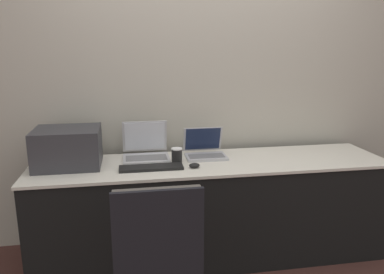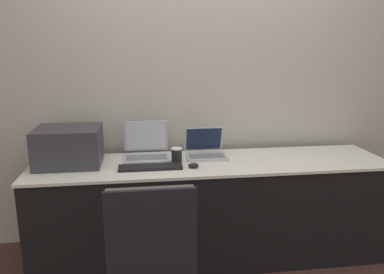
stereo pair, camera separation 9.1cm
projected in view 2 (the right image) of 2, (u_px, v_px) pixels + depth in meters
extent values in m
cube|color=#B7B2A3|center=(203.00, 80.00, 2.97)|extent=(8.00, 0.05, 2.60)
cube|color=black|center=(211.00, 211.00, 2.79)|extent=(2.54, 0.60, 0.73)
cube|color=silver|center=(212.00, 163.00, 2.70)|extent=(2.56, 0.62, 0.02)
cube|color=#333338|center=(69.00, 146.00, 2.61)|extent=(0.44, 0.36, 0.26)
cube|color=black|center=(67.00, 132.00, 2.54)|extent=(0.35, 0.28, 0.05)
cube|color=#B7B7BC|center=(147.00, 158.00, 2.76)|extent=(0.34, 0.25, 0.02)
cube|color=slate|center=(147.00, 157.00, 2.74)|extent=(0.30, 0.14, 0.00)
cube|color=#B7B7BC|center=(146.00, 136.00, 2.88)|extent=(0.34, 0.07, 0.25)
cube|color=silver|center=(146.00, 136.00, 2.87)|extent=(0.30, 0.06, 0.22)
cube|color=#B7B7BC|center=(206.00, 157.00, 2.78)|extent=(0.30, 0.20, 0.02)
cube|color=slate|center=(207.00, 156.00, 2.77)|extent=(0.26, 0.11, 0.00)
cube|color=#B7B7BC|center=(204.00, 139.00, 2.89)|extent=(0.30, 0.07, 0.19)
cube|color=#192342|center=(204.00, 139.00, 2.88)|extent=(0.27, 0.06, 0.17)
cube|color=black|center=(150.00, 167.00, 2.54)|extent=(0.43, 0.12, 0.02)
cylinder|color=black|center=(177.00, 156.00, 2.66)|extent=(0.07, 0.07, 0.10)
cylinder|color=white|center=(177.00, 149.00, 2.65)|extent=(0.08, 0.08, 0.01)
ellipsoid|color=black|center=(194.00, 166.00, 2.56)|extent=(0.07, 0.05, 0.03)
cube|color=#4C4742|center=(151.00, 257.00, 2.04)|extent=(0.41, 0.41, 0.04)
cube|color=#4C4742|center=(151.00, 232.00, 1.80)|extent=(0.41, 0.03, 0.46)
cylinder|color=silver|center=(182.00, 272.00, 2.30)|extent=(0.02, 0.02, 0.42)
cube|color=black|center=(152.00, 239.00, 1.78)|extent=(0.43, 0.02, 0.50)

